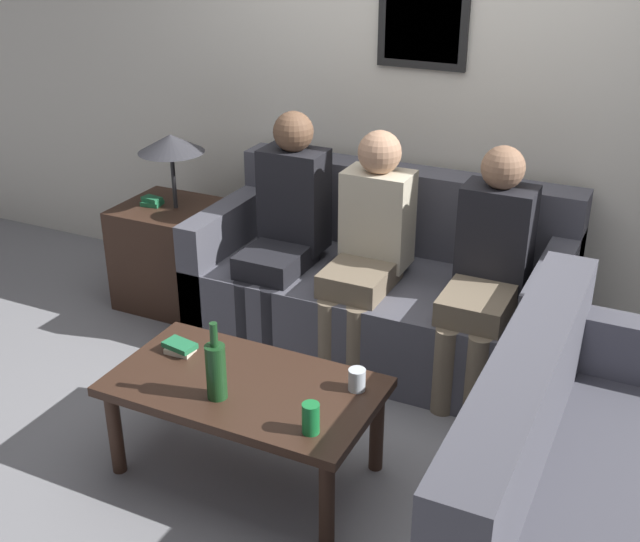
{
  "coord_description": "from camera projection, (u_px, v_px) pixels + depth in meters",
  "views": [
    {
      "loc": [
        1.36,
        -3.05,
        2.22
      ],
      "look_at": [
        -0.05,
        -0.11,
        0.69
      ],
      "focal_mm": 45.0,
      "sensor_mm": 36.0,
      "label": 1
    }
  ],
  "objects": [
    {
      "name": "side_table_with_lamp",
      "position": [
        171.0,
        246.0,
        4.7
      ],
      "size": [
        0.53,
        0.53,
        1.03
      ],
      "color": "#382319",
      "rests_on": "ground_plane"
    },
    {
      "name": "ground_plane",
      "position": [
        339.0,
        390.0,
        3.97
      ],
      "size": [
        16.0,
        16.0,
        0.0
      ],
      "primitive_type": "plane",
      "color": "gray"
    },
    {
      "name": "person_left",
      "position": [
        285.0,
        222.0,
        4.19
      ],
      "size": [
        0.34,
        0.59,
        1.23
      ],
      "color": "black",
      "rests_on": "ground_plane"
    },
    {
      "name": "couch_side",
      "position": [
        601.0,
        517.0,
        2.72
      ],
      "size": [
        0.92,
        1.64,
        0.89
      ],
      "rotation": [
        0.0,
        0.0,
        1.57
      ],
      "color": "#4C4C56",
      "rests_on": "ground_plane"
    },
    {
      "name": "person_middle",
      "position": [
        369.0,
        241.0,
        4.01
      ],
      "size": [
        0.34,
        0.59,
        1.19
      ],
      "color": "#756651",
      "rests_on": "ground_plane"
    },
    {
      "name": "wine_bottle",
      "position": [
        216.0,
        370.0,
        3.09
      ],
      "size": [
        0.08,
        0.08,
        0.33
      ],
      "color": "#19421E",
      "rests_on": "coffee_table"
    },
    {
      "name": "book_stack",
      "position": [
        180.0,
        347.0,
        3.44
      ],
      "size": [
        0.15,
        0.11,
        0.05
      ],
      "color": "beige",
      "rests_on": "coffee_table"
    },
    {
      "name": "drinking_glass",
      "position": [
        357.0,
        380.0,
        3.18
      ],
      "size": [
        0.07,
        0.07,
        0.09
      ],
      "color": "silver",
      "rests_on": "coffee_table"
    },
    {
      "name": "person_right",
      "position": [
        488.0,
        264.0,
        3.78
      ],
      "size": [
        0.34,
        0.62,
        1.18
      ],
      "color": "#756651",
      "rests_on": "ground_plane"
    },
    {
      "name": "wall_back",
      "position": [
        422.0,
        86.0,
        4.25
      ],
      "size": [
        9.0,
        0.08,
        2.6
      ],
      "color": "silver",
      "rests_on": "ground_plane"
    },
    {
      "name": "soda_can",
      "position": [
        311.0,
        418.0,
        2.92
      ],
      "size": [
        0.07,
        0.07,
        0.12
      ],
      "color": "#197A38",
      "rests_on": "coffee_table"
    },
    {
      "name": "coffee_table",
      "position": [
        245.0,
        395.0,
        3.26
      ],
      "size": [
        1.09,
        0.61,
        0.43
      ],
      "color": "#382319",
      "rests_on": "ground_plane"
    },
    {
      "name": "couch_main",
      "position": [
        382.0,
        290.0,
        4.28
      ],
      "size": [
        1.91,
        0.92,
        0.89
      ],
      "color": "#4C4C56",
      "rests_on": "ground_plane"
    }
  ]
}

